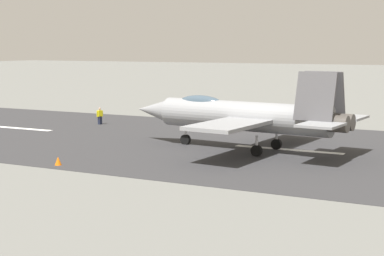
% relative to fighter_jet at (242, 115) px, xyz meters
% --- Properties ---
extents(ground_plane, '(400.00, 400.00, 0.00)m').
position_rel_fighter_jet_xyz_m(ground_plane, '(-2.96, -1.66, -2.51)').
color(ground_plane, slate).
extents(runway_strip, '(240.00, 26.00, 0.02)m').
position_rel_fighter_jet_xyz_m(runway_strip, '(-2.98, -1.66, -2.50)').
color(runway_strip, '#313133').
rests_on(runway_strip, ground).
extents(fighter_jet, '(17.43, 14.62, 5.71)m').
position_rel_fighter_jet_xyz_m(fighter_jet, '(0.00, 0.00, 0.00)').
color(fighter_jet, gray).
rests_on(fighter_jet, ground).
extents(crew_person, '(0.41, 0.67, 1.60)m').
position_rel_fighter_jet_xyz_m(crew_person, '(17.35, -7.26, -1.71)').
color(crew_person, '#1E2338').
rests_on(crew_person, ground).
extents(marker_cone_mid, '(0.44, 0.44, 0.55)m').
position_rel_fighter_jet_xyz_m(marker_cone_mid, '(8.05, 10.30, -2.23)').
color(marker_cone_mid, orange).
rests_on(marker_cone_mid, ground).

